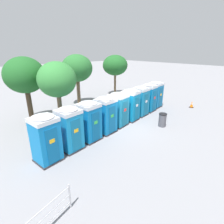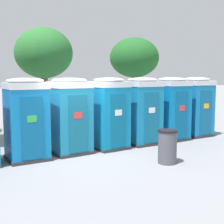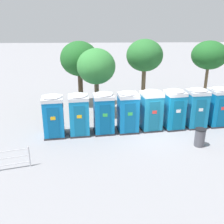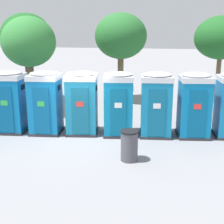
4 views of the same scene
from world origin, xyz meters
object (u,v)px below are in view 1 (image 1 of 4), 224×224
(portapotty_3, at_px, (106,115))
(portapotty_4, at_px, (119,109))
(portapotty_0, at_px, (46,139))
(street_tree_1, at_px, (57,80))
(traffic_cone, at_px, (192,104))
(portapotty_1, at_px, (70,129))
(portapotty_7, at_px, (149,97))
(street_tree_3, at_px, (115,65))
(street_tree_0, at_px, (77,69))
(street_tree_2, at_px, (25,76))
(portapotty_6, at_px, (140,101))
(portapotty_5, at_px, (131,105))
(event_barrier, at_px, (47,217))
(portapotty_2, at_px, (89,121))
(portapotty_8, at_px, (155,94))
(trash_can, at_px, (162,120))

(portapotty_3, height_order, portapotty_4, same)
(portapotty_0, xyz_separation_m, street_tree_1, (2.48, 3.32, 2.23))
(traffic_cone, bearing_deg, portapotty_1, 174.11)
(portapotty_3, relative_size, portapotty_7, 1.00)
(portapotty_4, bearing_deg, street_tree_3, 48.27)
(street_tree_0, xyz_separation_m, street_tree_2, (-5.17, -1.27, -0.05))
(portapotty_0, distance_m, portapotty_6, 8.86)
(portapotty_6, bearing_deg, portapotty_5, -172.62)
(street_tree_3, bearing_deg, portapotty_7, -104.45)
(portapotty_6, bearing_deg, street_tree_2, 148.50)
(event_barrier, bearing_deg, portapotty_5, 26.75)
(portapotty_3, distance_m, traffic_cone, 10.01)
(portapotty_7, bearing_deg, event_barrier, -157.64)
(portapotty_2, distance_m, street_tree_1, 3.71)
(portapotty_1, xyz_separation_m, portapotty_5, (5.87, 0.67, 0.00))
(portapotty_1, relative_size, portapotty_5, 1.00)
(portapotty_3, bearing_deg, portapotty_5, 6.92)
(street_tree_1, bearing_deg, portapotty_0, -126.71)
(portapotty_8, bearing_deg, street_tree_1, 169.04)
(traffic_cone, bearing_deg, portapotty_2, 172.48)
(portapotty_2, bearing_deg, trash_can, -21.00)
(portapotty_4, bearing_deg, event_barrier, -149.52)
(portapotty_2, relative_size, portapotty_4, 1.00)
(portapotty_0, xyz_separation_m, portapotty_2, (2.93, 0.38, 0.00))
(portapotty_2, bearing_deg, portapotty_0, -172.52)
(portapotty_3, height_order, street_tree_0, street_tree_0)
(portapotty_3, bearing_deg, portapotty_1, -173.91)
(portapotty_4, height_order, street_tree_0, street_tree_0)
(portapotty_1, relative_size, trash_can, 2.51)
(street_tree_2, bearing_deg, street_tree_0, 13.76)
(portapotty_0, distance_m, portapotty_1, 1.48)
(portapotty_8, xyz_separation_m, trash_can, (-3.57, -3.15, -0.77))
(portapotty_2, xyz_separation_m, portapotty_6, (5.86, 0.68, -0.00))
(portapotty_3, xyz_separation_m, portapotty_5, (2.93, 0.36, 0.00))
(street_tree_0, height_order, traffic_cone, street_tree_0)
(street_tree_1, relative_size, street_tree_2, 0.95)
(portapotty_6, xyz_separation_m, trash_can, (-0.66, -2.68, -0.77))
(street_tree_1, xyz_separation_m, trash_can, (5.66, -4.94, -3.00))
(traffic_cone, bearing_deg, portapotty_6, 158.20)
(trash_can, bearing_deg, street_tree_3, 67.75)
(event_barrier, bearing_deg, portapotty_0, 66.33)
(portapotty_2, xyz_separation_m, portapotty_8, (8.78, 1.15, -0.00))
(portapotty_7, relative_size, street_tree_3, 0.52)
(portapotty_8, height_order, street_tree_0, street_tree_0)
(portapotty_0, bearing_deg, street_tree_2, 78.42)
(portapotty_3, bearing_deg, portapotty_6, 7.08)
(portapotty_1, bearing_deg, street_tree_2, 92.96)
(portapotty_0, bearing_deg, portapotty_7, 6.99)
(street_tree_2, distance_m, event_barrier, 10.23)
(street_tree_2, bearing_deg, portapotty_0, -101.58)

